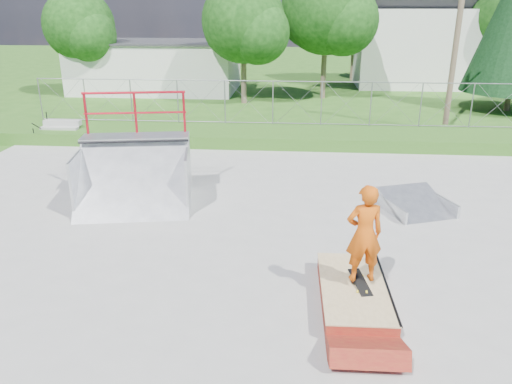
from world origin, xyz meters
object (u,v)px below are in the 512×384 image
Objects in this scene: quarter_pipe at (132,155)px; skater at (364,238)px; flat_bank_ramp at (416,204)px; grind_box at (354,294)px.

skater is (5.54, -4.28, -0.14)m from quarter_pipe.
quarter_pipe is 1.77× the size of flat_bank_ramp.
grind_box is 7.05m from quarter_pipe.
quarter_pipe reaches higher than skater.
quarter_pipe is at bearing 161.94° from flat_bank_ramp.
skater is at bearing -47.55° from quarter_pipe.
quarter_pipe is 7.62m from flat_bank_ramp.
quarter_pipe is 1.61× the size of skater.
flat_bank_ramp reaches higher than grind_box.
flat_bank_ramp is (7.52, 0.22, -1.23)m from quarter_pipe.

